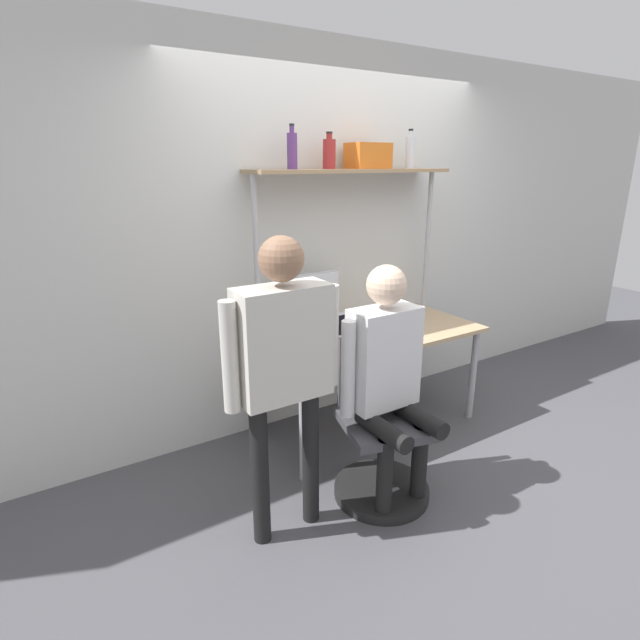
{
  "coord_description": "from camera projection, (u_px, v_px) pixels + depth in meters",
  "views": [
    {
      "loc": [
        -2.09,
        -2.24,
        1.89
      ],
      "look_at": [
        -0.74,
        -0.1,
        1.09
      ],
      "focal_mm": 28.0,
      "sensor_mm": 36.0,
      "label": 1
    }
  ],
  "objects": [
    {
      "name": "person_standing",
      "position": [
        283.0,
        355.0,
        2.4
      ],
      "size": [
        0.62,
        0.21,
        1.58
      ],
      "color": "black",
      "rests_on": "ground_plane"
    },
    {
      "name": "bottle_purple",
      "position": [
        292.0,
        150.0,
        3.13
      ],
      "size": [
        0.07,
        0.07,
        0.27
      ],
      "color": "#593372",
      "rests_on": "shelf_unit"
    },
    {
      "name": "cell_phone",
      "position": [
        379.0,
        343.0,
        3.31
      ],
      "size": [
        0.07,
        0.15,
        0.01
      ],
      "color": "black",
      "rests_on": "desk"
    },
    {
      "name": "laptop",
      "position": [
        341.0,
        341.0,
        3.18
      ],
      "size": [
        0.29,
        0.23,
        0.23
      ],
      "color": "silver",
      "rests_on": "desk"
    },
    {
      "name": "wall_back",
      "position": [
        336.0,
        238.0,
        3.71
      ],
      "size": [
        8.0,
        0.06,
        2.7
      ],
      "color": "silver",
      "rests_on": "ground_plane"
    },
    {
      "name": "desk",
      "position": [
        368.0,
        341.0,
        3.57
      ],
      "size": [
        1.61,
        0.8,
        0.74
      ],
      "color": "tan",
      "rests_on": "ground_plane"
    },
    {
      "name": "bottle_red",
      "position": [
        329.0,
        153.0,
        3.28
      ],
      "size": [
        0.09,
        0.09,
        0.23
      ],
      "color": "maroon",
      "rests_on": "shelf_unit"
    },
    {
      "name": "ground_plane",
      "position": [
        403.0,
        449.0,
        3.44
      ],
      "size": [
        12.0,
        12.0,
        0.0
      ],
      "primitive_type": "plane",
      "color": "#4C4C51"
    },
    {
      "name": "shelf_unit",
      "position": [
        352.0,
        210.0,
        3.49
      ],
      "size": [
        1.53,
        0.31,
        1.85
      ],
      "color": "#997A56",
      "rests_on": "ground_plane"
    },
    {
      "name": "bottle_clear",
      "position": [
        410.0,
        152.0,
        3.63
      ],
      "size": [
        0.07,
        0.07,
        0.27
      ],
      "color": "silver",
      "rests_on": "shelf_unit"
    },
    {
      "name": "monitor",
      "position": [
        307.0,
        299.0,
        3.5
      ],
      "size": [
        0.53,
        0.17,
        0.42
      ],
      "color": "#B7B7BC",
      "rests_on": "desk"
    },
    {
      "name": "person_seated",
      "position": [
        388.0,
        368.0,
        2.72
      ],
      "size": [
        0.55,
        0.47,
        1.38
      ],
      "color": "black",
      "rests_on": "ground_plane"
    },
    {
      "name": "storage_box",
      "position": [
        368.0,
        156.0,
        3.44
      ],
      "size": [
        0.28,
        0.19,
        0.17
      ],
      "color": "#D1661E",
      "rests_on": "shelf_unit"
    },
    {
      "name": "office_chair",
      "position": [
        380.0,
        447.0,
        2.92
      ],
      "size": [
        0.57,
        0.57,
        0.95
      ],
      "color": "black",
      "rests_on": "ground_plane"
    }
  ]
}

